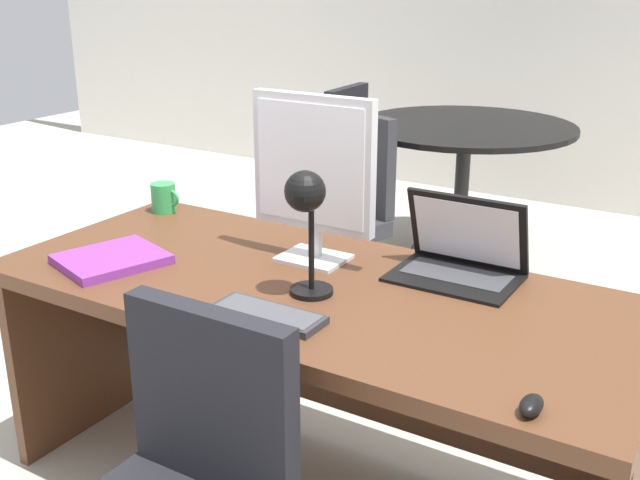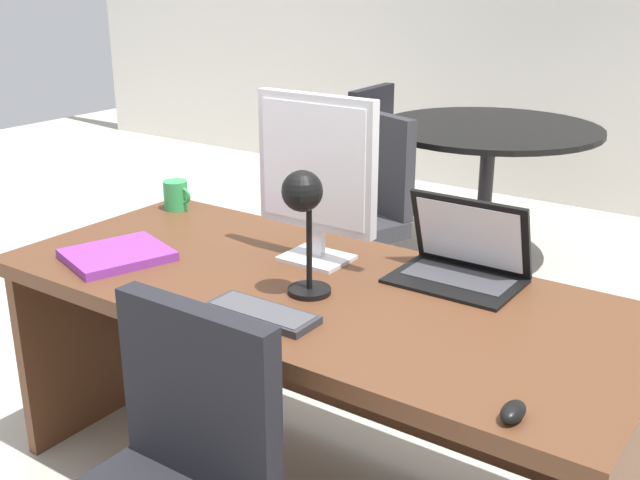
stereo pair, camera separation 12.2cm
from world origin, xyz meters
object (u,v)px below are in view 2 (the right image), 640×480
object	(u,v)px
monitor	(316,169)
meeting_chair_near	(356,229)
meeting_table	(487,160)
meeting_chair_far	(348,175)
book	(117,255)
coffee_mug	(176,195)
laptop	(464,254)
desk_lamp	(303,207)
mouse	(513,412)
desk	(321,335)
keyboard	(262,313)

from	to	relation	value
monitor	meeting_chair_near	bearing A→B (deg)	117.25
meeting_table	meeting_chair_far	size ratio (longest dim) A/B	1.29
book	meeting_table	size ratio (longest dim) A/B	0.30
coffee_mug	book	bearing A→B (deg)	-65.22
laptop	coffee_mug	bearing A→B (deg)	179.69
coffee_mug	meeting_chair_far	world-z (taller)	meeting_chair_far
coffee_mug	meeting_chair_near	world-z (taller)	meeting_chair_near
desk_lamp	coffee_mug	bearing A→B (deg)	156.21
mouse	meeting_chair_near	size ratio (longest dim) A/B	0.09
monitor	meeting_table	bearing A→B (deg)	98.90
desk	meeting_table	distance (m)	2.24
laptop	monitor	bearing A→B (deg)	-163.35
desk	mouse	world-z (taller)	mouse
desk_lamp	mouse	bearing A→B (deg)	-20.23
coffee_mug	monitor	bearing A→B (deg)	-10.47
monitor	coffee_mug	size ratio (longest dim) A/B	4.31
mouse	meeting_table	xyz separation A→B (m)	(-1.16, 2.59, -0.16)
meeting_table	desk_lamp	bearing A→B (deg)	-78.88
laptop	mouse	bearing A→B (deg)	-57.39
mouse	meeting_table	bearing A→B (deg)	114.11
book	meeting_chair_far	bearing A→B (deg)	106.39
desk_lamp	laptop	bearing A→B (deg)	51.43
book	meeting_chair_near	world-z (taller)	meeting_chair_near
meeting_table	meeting_chair_far	distance (m)	0.91
monitor	meeting_table	distance (m)	2.15
desk	meeting_chair_far	world-z (taller)	meeting_chair_far
keyboard	meeting_table	xyz separation A→B (m)	(-0.45, 2.50, -0.16)
book	coffee_mug	world-z (taller)	coffee_mug
laptop	meeting_table	xyz separation A→B (m)	(-0.75, 1.96, -0.22)
keyboard	meeting_chair_far	size ratio (longest dim) A/B	0.33
book	meeting_chair_near	bearing A→B (deg)	95.12
desk	mouse	xyz separation A→B (m)	(0.73, -0.39, 0.20)
meeting_chair_near	coffee_mug	bearing A→B (deg)	-93.92
laptop	meeting_chair_near	bearing A→B (deg)	133.56
monitor	keyboard	distance (m)	0.51
laptop	keyboard	xyz separation A→B (m)	(-0.31, -0.54, -0.06)
monitor	meeting_chair_far	distance (m)	2.48
keyboard	mouse	xyz separation A→B (m)	(0.71, -0.09, 0.01)
coffee_mug	meeting_table	xyz separation A→B (m)	(0.40, 1.95, -0.20)
meeting_chair_near	meeting_chair_far	size ratio (longest dim) A/B	0.99
keyboard	meeting_chair_near	world-z (taller)	meeting_chair_near
desk_lamp	meeting_chair_far	xyz separation A→B (m)	(-1.35, 2.31, -0.61)
desk_lamp	meeting_table	world-z (taller)	desk_lamp
mouse	desk_lamp	distance (m)	0.78
monitor	keyboard	size ratio (longest dim) A/B	1.68
monitor	laptop	bearing A→B (deg)	16.65
desk	meeting_chair_far	xyz separation A→B (m)	(-1.31, 2.18, -0.18)
laptop	meeting_chair_far	size ratio (longest dim) A/B	0.39
book	meeting_chair_near	distance (m)	1.66
monitor	laptop	xyz separation A→B (m)	(0.43, 0.13, -0.21)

